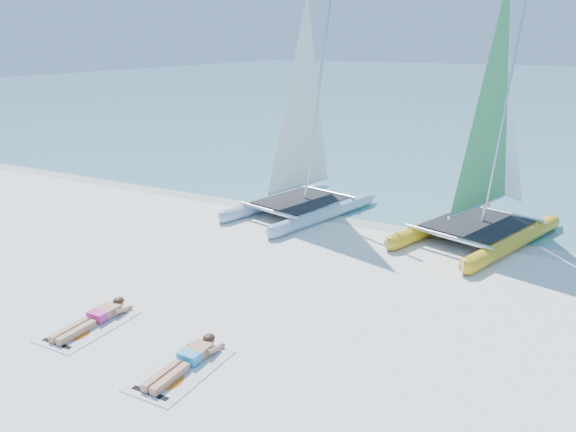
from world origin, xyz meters
name	(u,v)px	position (x,y,z in m)	size (l,w,h in m)	color
ground	(297,291)	(0.00, 0.00, 0.00)	(140.00, 140.00, 0.00)	white
sea	(547,86)	(0.00, 63.00, 0.01)	(140.00, 115.00, 0.01)	#6FADB9
wet_sand_strip	(381,222)	(0.00, 5.50, 0.00)	(140.00, 1.40, 0.01)	silver
catamaran_blue	(302,149)	(-2.56, 5.26, 2.07)	(3.62, 5.53, 6.95)	#A1B7D3
catamaran_yellow	(494,154)	(2.98, 5.86, 2.32)	(4.12, 5.93, 7.37)	yellow
towel_a	(89,326)	(-2.80, -3.33, 0.01)	(1.00, 1.85, 0.02)	white
sunbather_a	(96,317)	(-2.80, -3.14, 0.12)	(0.37, 1.73, 0.26)	tan
towel_b	(181,370)	(-0.29, -3.67, 0.01)	(1.00, 1.85, 0.02)	white
sunbather_b	(188,359)	(-0.29, -3.48, 0.12)	(0.37, 1.73, 0.26)	tan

